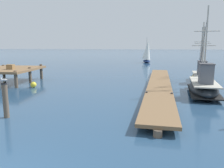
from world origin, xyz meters
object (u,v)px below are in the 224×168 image
fishing_boat_0 (204,86)px  perched_seagull (4,80)px  mooring_buoy (33,85)px  distant_sailboat (147,52)px  mooring_piling (5,100)px  fishing_boat_1 (201,76)px

fishing_boat_0 → perched_seagull: (-10.81, -6.90, 1.23)m
perched_seagull → fishing_boat_0: bearing=32.5°
mooring_buoy → distant_sailboat: distant_sailboat is taller
mooring_piling → perched_seagull: bearing=25.0°
mooring_piling → fishing_boat_1: bearing=47.2°
mooring_buoy → mooring_piling: bearing=-70.9°
distant_sailboat → fishing_boat_1: bearing=-77.7°
fishing_boat_0 → fishing_boat_1: size_ratio=1.02×
fishing_boat_1 → perched_seagull: (-11.93, -12.89, 1.26)m
mooring_piling → mooring_buoy: (-2.66, 7.68, -0.66)m
perched_seagull → distant_sailboat: bearing=79.7°
fishing_boat_0 → mooring_piling: 12.83m
mooring_piling → perched_seagull: size_ratio=4.78×
mooring_piling → perched_seagull: 0.98m
fishing_boat_1 → perched_seagull: fishing_boat_1 is taller
fishing_boat_0 → fishing_boat_1: fishing_boat_0 is taller
mooring_buoy → perched_seagull: bearing=-70.8°
fishing_boat_1 → mooring_piling: 17.57m
fishing_boat_0 → mooring_buoy: fishing_boat_0 is taller
perched_seagull → fishing_boat_1: bearing=47.2°
fishing_boat_1 → mooring_piling: size_ratio=3.64×
fishing_boat_0 → fishing_boat_1: bearing=79.3°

